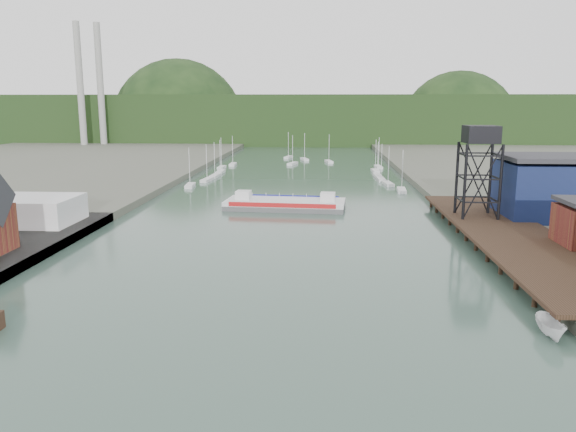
# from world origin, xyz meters

# --- Properties ---
(ground) EXTENTS (600.00, 600.00, 0.00)m
(ground) POSITION_xyz_m (0.00, 0.00, 0.00)
(ground) COLOR #2B4336
(ground) RESTS_ON ground
(east_pier) EXTENTS (14.00, 70.00, 2.45)m
(east_pier) POSITION_xyz_m (37.00, 45.00, 1.90)
(east_pier) COLOR black
(east_pier) RESTS_ON ground
(white_shed) EXTENTS (18.00, 12.00, 4.50)m
(white_shed) POSITION_xyz_m (-44.00, 50.00, 3.85)
(white_shed) COLOR silver
(white_shed) RESTS_ON west_quay
(lift_tower) EXTENTS (6.50, 6.50, 16.00)m
(lift_tower) POSITION_xyz_m (35.00, 58.00, 15.65)
(lift_tower) COLOR black
(lift_tower) RESTS_ON east_pier
(blue_shed) EXTENTS (20.50, 14.50, 11.30)m
(blue_shed) POSITION_xyz_m (50.00, 60.00, 7.06)
(blue_shed) COLOR #0D173D
(blue_shed) RESTS_ON east_land
(marina_sailboats) EXTENTS (57.71, 92.65, 0.90)m
(marina_sailboats) POSITION_xyz_m (0.08, 138.46, 0.35)
(marina_sailboats) COLOR silver
(marina_sailboats) RESTS_ON ground
(smokestacks) EXTENTS (11.20, 8.20, 60.00)m
(smokestacks) POSITION_xyz_m (-106.00, 232.50, 30.00)
(smokestacks) COLOR #989793
(smokestacks) RESTS_ON ground
(distant_hills) EXTENTS (500.00, 120.00, 80.00)m
(distant_hills) POSITION_xyz_m (-3.98, 301.35, 10.38)
(distant_hills) COLOR black
(distant_hills) RESTS_ON ground
(chain_ferry) EXTENTS (25.79, 12.04, 3.61)m
(chain_ferry) POSITION_xyz_m (-0.22, 74.58, 1.04)
(chain_ferry) COLOR #535456
(chain_ferry) RESTS_ON ground
(motorboat) EXTENTS (1.99, 5.19, 2.00)m
(motorboat) POSITION_xyz_m (29.40, 9.54, 1.00)
(motorboat) COLOR silver
(motorboat) RESTS_ON ground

